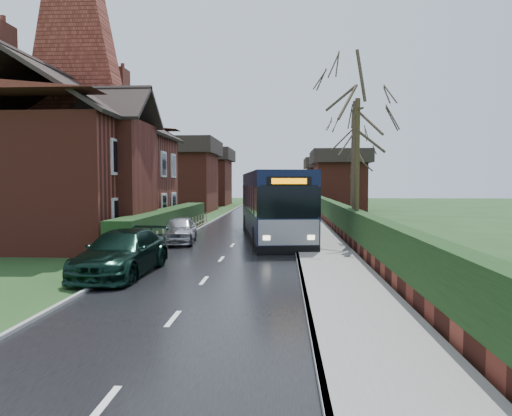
# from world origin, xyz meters

# --- Properties ---
(ground) EXTENTS (140.00, 140.00, 0.00)m
(ground) POSITION_xyz_m (0.00, 0.00, 0.00)
(ground) COLOR #2C4F21
(ground) RESTS_ON ground
(road) EXTENTS (6.00, 100.00, 0.02)m
(road) POSITION_xyz_m (0.00, 10.00, 0.01)
(road) COLOR black
(road) RESTS_ON ground
(pavement) EXTENTS (2.50, 100.00, 0.14)m
(pavement) POSITION_xyz_m (4.25, 10.00, 0.07)
(pavement) COLOR slate
(pavement) RESTS_ON ground
(kerb_right) EXTENTS (0.12, 100.00, 0.14)m
(kerb_right) POSITION_xyz_m (3.05, 10.00, 0.07)
(kerb_right) COLOR gray
(kerb_right) RESTS_ON ground
(kerb_left) EXTENTS (0.12, 100.00, 0.10)m
(kerb_left) POSITION_xyz_m (-3.05, 10.00, 0.05)
(kerb_left) COLOR gray
(kerb_left) RESTS_ON ground
(front_hedge) EXTENTS (1.20, 16.00, 1.60)m
(front_hedge) POSITION_xyz_m (-3.90, 5.00, 0.80)
(front_hedge) COLOR black
(front_hedge) RESTS_ON ground
(picket_fence) EXTENTS (0.10, 16.00, 0.90)m
(picket_fence) POSITION_xyz_m (-3.15, 5.00, 0.45)
(picket_fence) COLOR tan
(picket_fence) RESTS_ON ground
(right_wall_hedge) EXTENTS (0.60, 50.00, 1.80)m
(right_wall_hedge) POSITION_xyz_m (5.80, 10.00, 1.02)
(right_wall_hedge) COLOR maroon
(right_wall_hedge) RESTS_ON ground
(brick_house) EXTENTS (9.30, 14.60, 10.30)m
(brick_house) POSITION_xyz_m (-8.73, 4.78, 4.38)
(brick_house) COLOR maroon
(brick_house) RESTS_ON ground
(bus) EXTENTS (4.32, 12.16, 3.62)m
(bus) POSITION_xyz_m (1.89, 5.02, 1.79)
(bus) COLOR black
(bus) RESTS_ON ground
(car_silver) EXTENTS (2.12, 4.21, 1.38)m
(car_silver) POSITION_xyz_m (-2.80, 2.77, 0.69)
(car_silver) COLOR #B5B3B9
(car_silver) RESTS_ON ground
(car_green) EXTENTS (2.24, 5.12, 1.47)m
(car_green) POSITION_xyz_m (-2.90, -5.16, 0.73)
(car_green) COLOR black
(car_green) RESTS_ON ground
(car_distant) EXTENTS (2.91, 4.29, 1.34)m
(car_distant) POSITION_xyz_m (2.00, 36.97, 0.67)
(car_distant) COLOR black
(car_distant) RESTS_ON ground
(bus_stop_sign) EXTENTS (0.22, 0.42, 2.86)m
(bus_stop_sign) POSITION_xyz_m (3.20, 2.92, 1.88)
(bus_stop_sign) COLOR slate
(bus_stop_sign) RESTS_ON ground
(telegraph_pole) EXTENTS (0.41, 0.84, 6.86)m
(telegraph_pole) POSITION_xyz_m (5.80, 1.06, 3.47)
(telegraph_pole) COLOR #312815
(telegraph_pole) RESTS_ON ground
(tree_right_near) EXTENTS (4.65, 4.65, 10.04)m
(tree_right_near) POSITION_xyz_m (6.00, 2.73, 7.50)
(tree_right_near) COLOR #3C3023
(tree_right_near) RESTS_ON ground
(tree_right_far) EXTENTS (4.68, 4.68, 9.04)m
(tree_right_far) POSITION_xyz_m (8.63, 21.18, 6.75)
(tree_right_far) COLOR #352B1F
(tree_right_far) RESTS_ON ground
(tree_house_side) EXTENTS (4.90, 4.90, 11.14)m
(tree_house_side) POSITION_xyz_m (-13.23, 13.08, 8.32)
(tree_house_side) COLOR #342A1F
(tree_house_side) RESTS_ON ground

